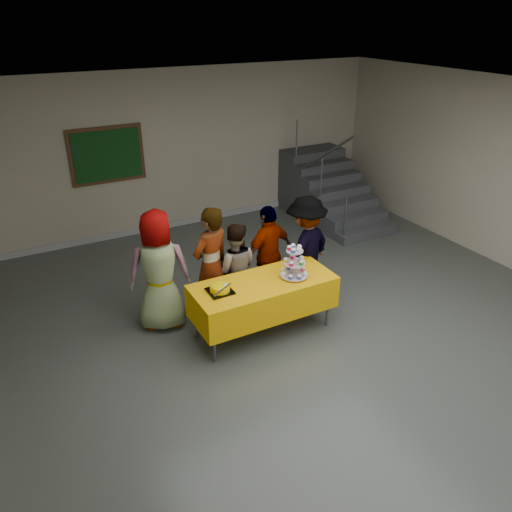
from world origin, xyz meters
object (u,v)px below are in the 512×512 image
at_px(cupcake_stand, 294,264).
at_px(schoolchild_a, 159,271).
at_px(bake_table, 263,296).
at_px(schoolchild_e, 305,249).
at_px(staircase, 326,192).
at_px(schoolchild_d, 269,254).
at_px(noticeboard, 107,155).
at_px(bear_cake, 220,288).
at_px(schoolchild_c, 235,269).
at_px(schoolchild_b, 211,265).

relative_size(cupcake_stand, schoolchild_a, 0.27).
distance_m(bake_table, schoolchild_e, 1.13).
bearing_deg(staircase, schoolchild_d, -138.60).
bearing_deg(noticeboard, schoolchild_a, -93.16).
height_order(bear_cake, schoolchild_a, schoolchild_a).
bearing_deg(schoolchild_a, bear_cake, 142.78).
height_order(schoolchild_a, schoolchild_e, schoolchild_a).
xyz_separation_m(cupcake_stand, noticeboard, (-1.37, 4.05, 0.65)).
relative_size(schoolchild_e, staircase, 0.66).
relative_size(bake_table, schoolchild_c, 1.38).
bearing_deg(schoolchild_b, noticeboard, -102.27).
distance_m(bear_cake, schoolchild_e, 1.65).
bearing_deg(bear_cake, cupcake_stand, -5.41).
relative_size(schoolchild_c, noticeboard, 1.05).
relative_size(schoolchild_c, staircase, 0.57).
relative_size(schoolchild_a, noticeboard, 1.29).
distance_m(schoolchild_b, schoolchild_c, 0.38).
distance_m(bake_table, schoolchild_a, 1.40).
distance_m(bear_cake, staircase, 4.96).
xyz_separation_m(schoolchild_a, schoolchild_b, (0.67, -0.16, -0.01)).
relative_size(schoolchild_b, noticeboard, 1.28).
bearing_deg(staircase, cupcake_stand, -131.29).
bearing_deg(bake_table, bear_cake, 177.26).
height_order(cupcake_stand, schoolchild_a, schoolchild_a).
distance_m(bear_cake, schoolchild_b, 0.61).
height_order(cupcake_stand, schoolchild_b, schoolchild_b).
distance_m(schoolchild_a, schoolchild_d, 1.62).
height_order(bake_table, staircase, staircase).
bearing_deg(schoolchild_a, staircase, -133.49).
bearing_deg(bear_cake, schoolchild_e, 16.91).
distance_m(schoolchild_b, schoolchild_d, 0.96).
distance_m(schoolchild_d, staircase, 3.67).
bearing_deg(schoolchild_a, bake_table, 163.11).
xyz_separation_m(bake_table, schoolchild_d, (0.49, 0.72, 0.18)).
bearing_deg(schoolchild_e, schoolchild_d, -45.96).
bearing_deg(schoolchild_b, schoolchild_d, 165.29).
bearing_deg(bake_table, staircase, 44.15).
relative_size(bake_table, schoolchild_d, 1.27).
xyz_separation_m(bear_cake, schoolchild_c, (0.49, 0.60, -0.15)).
relative_size(bake_table, bear_cake, 5.25).
distance_m(staircase, noticeboard, 4.42).
distance_m(schoolchild_a, schoolchild_e, 2.12).
height_order(schoolchild_b, schoolchild_c, schoolchild_b).
xyz_separation_m(bear_cake, noticeboard, (-0.35, 3.96, 0.77)).
bearing_deg(schoolchild_b, schoolchild_a, -34.24).
bearing_deg(bear_cake, schoolchild_a, 124.65).
bearing_deg(staircase, schoolchild_e, -130.65).
bearing_deg(schoolchild_d, schoolchild_c, -3.41).
xyz_separation_m(schoolchild_c, schoolchild_d, (0.60, 0.10, 0.06)).
distance_m(cupcake_stand, schoolchild_b, 1.12).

